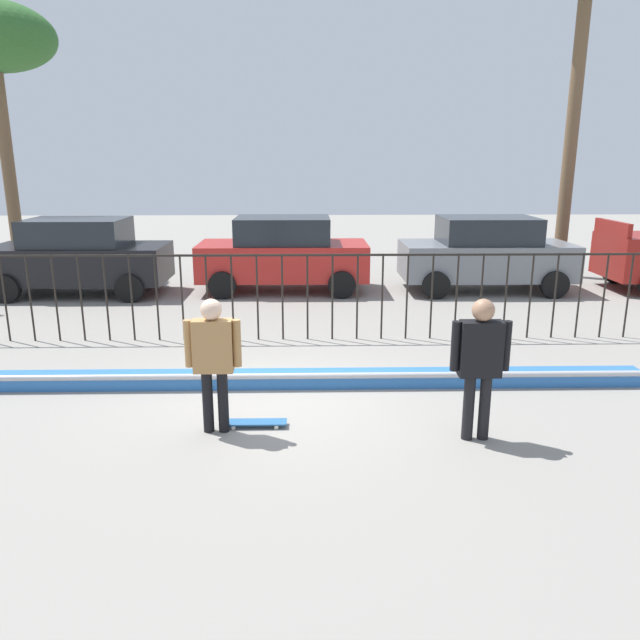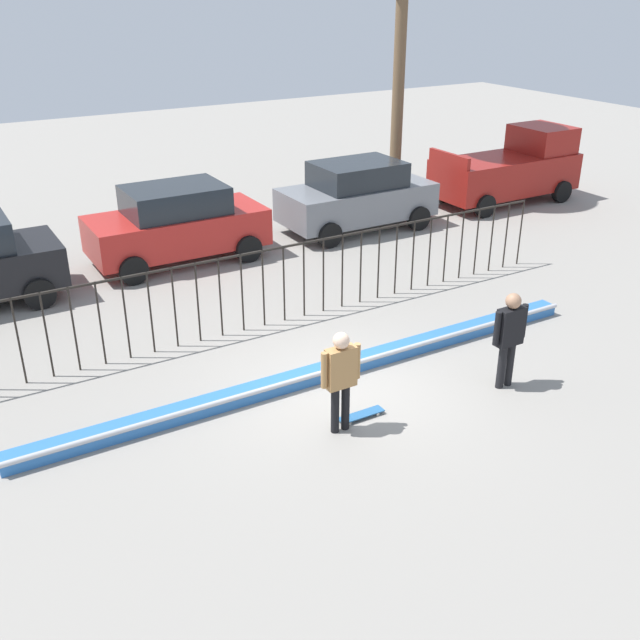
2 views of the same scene
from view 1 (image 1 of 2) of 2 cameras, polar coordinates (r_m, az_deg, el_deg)
The scene contains 9 objects.
ground_plane at distance 8.76m, azimuth -4.19°, elevation -7.37°, with size 60.00×60.00×0.00m, color gray.
bowl_coping_ledge at distance 9.18m, azimuth -4.05°, elevation -5.51°, with size 11.00×0.40×0.27m.
perimeter_fence at distance 11.33m, azimuth -3.55°, elevation 3.13°, with size 14.04×0.04×1.63m.
skateboarder at distance 7.50m, azimuth -9.97°, elevation -3.12°, with size 0.69×0.26×1.70m.
skateboard at distance 7.90m, azimuth -6.08°, elevation -9.52°, with size 0.80×0.20×0.07m.
camera_operator at distance 7.43m, azimuth 14.76°, elevation -3.35°, with size 0.71×0.26×1.75m.
parked_car_black at distance 16.42m, azimuth -21.61°, elevation 5.59°, with size 4.30×2.12×1.90m.
parked_car_red at distance 15.75m, azimuth -3.47°, elevation 6.25°, with size 4.30×2.12×1.90m.
parked_car_gray at distance 16.30m, azimuth 15.29°, elevation 6.04°, with size 4.30×2.12×1.90m.
Camera 1 is at (0.46, -8.11, 3.29)m, focal length 34.16 mm.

